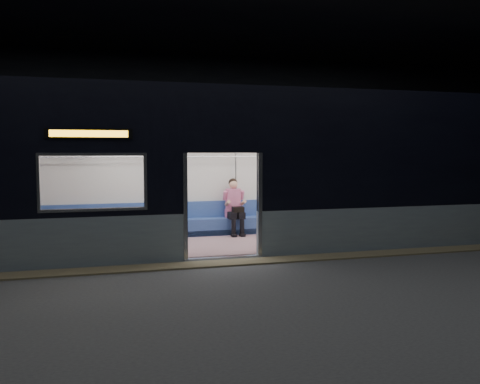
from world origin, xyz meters
name	(u,v)px	position (x,y,z in m)	size (l,w,h in m)	color
station_floor	(237,271)	(0.00, 0.00, -0.01)	(24.00, 14.00, 0.01)	#47494C
station_envelope	(237,57)	(0.00, 0.00, 3.66)	(24.00, 14.00, 5.00)	black
tactile_strip	(230,263)	(0.00, 0.55, 0.01)	(22.80, 0.50, 0.03)	#8C7F59
metro_car	(207,162)	(0.00, 2.54, 1.85)	(18.00, 3.04, 3.35)	#92A8AF
passenger	(234,203)	(0.88, 3.55, 0.80)	(0.41, 0.70, 1.37)	black
handbag	(238,209)	(0.92, 3.32, 0.67)	(0.26, 0.23, 0.13)	black
transit_map	(284,174)	(2.30, 3.85, 1.51)	(1.10, 0.03, 0.71)	white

